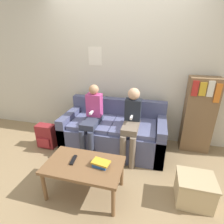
{
  "coord_description": "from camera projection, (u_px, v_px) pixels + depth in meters",
  "views": [
    {
      "loc": [
        0.63,
        -2.05,
        1.78
      ],
      "look_at": [
        0.0,
        0.39,
        0.73
      ],
      "focal_mm": 28.0,
      "sensor_mm": 36.0,
      "label": 1
    }
  ],
  "objects": [
    {
      "name": "tv_remote",
      "position": [
        73.0,
        160.0,
        2.08
      ],
      "size": [
        0.06,
        0.17,
        0.02
      ],
      "rotation": [
        0.0,
        0.0,
        0.13
      ],
      "color": "black",
      "rests_on": "coffee_table"
    },
    {
      "name": "ground_plane",
      "position": [
        106.0,
        165.0,
        2.66
      ],
      "size": [
        10.0,
        10.0,
        0.0
      ],
      "primitive_type": "plane",
      "color": "#937A56"
    },
    {
      "name": "bookshelf",
      "position": [
        199.0,
        115.0,
        2.85
      ],
      "size": [
        0.46,
        0.29,
        1.25
      ],
      "color": "brown",
      "rests_on": "ground_plane"
    },
    {
      "name": "coffee_table",
      "position": [
        84.0,
        167.0,
        2.05
      ],
      "size": [
        0.91,
        0.53,
        0.43
      ],
      "color": "brown",
      "rests_on": "ground_plane"
    },
    {
      "name": "person_left",
      "position": [
        92.0,
        117.0,
        2.77
      ],
      "size": [
        0.24,
        0.56,
        1.13
      ],
      "color": "#33384C",
      "rests_on": "ground_plane"
    },
    {
      "name": "wall_back",
      "position": [
        121.0,
        68.0,
        3.07
      ],
      "size": [
        8.0,
        0.07,
        2.6
      ],
      "color": "beige",
      "rests_on": "ground_plane"
    },
    {
      "name": "book_stack",
      "position": [
        101.0,
        164.0,
        1.99
      ],
      "size": [
        0.22,
        0.15,
        0.06
      ],
      "color": "#23519E",
      "rests_on": "coffee_table"
    },
    {
      "name": "backpack",
      "position": [
        46.0,
        136.0,
        3.06
      ],
      "size": [
        0.32,
        0.2,
        0.42
      ],
      "color": "maroon",
      "rests_on": "ground_plane"
    },
    {
      "name": "storage_box",
      "position": [
        194.0,
        190.0,
        2.01
      ],
      "size": [
        0.41,
        0.36,
        0.35
      ],
      "color": "#CCB284",
      "rests_on": "ground_plane"
    },
    {
      "name": "person_right",
      "position": [
        131.0,
        121.0,
        2.63
      ],
      "size": [
        0.24,
        0.56,
        1.11
      ],
      "color": "#756656",
      "rests_on": "ground_plane"
    },
    {
      "name": "couch",
      "position": [
        114.0,
        132.0,
        3.0
      ],
      "size": [
        1.69,
        0.81,
        0.81
      ],
      "color": "#4C5175",
      "rests_on": "ground_plane"
    }
  ]
}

